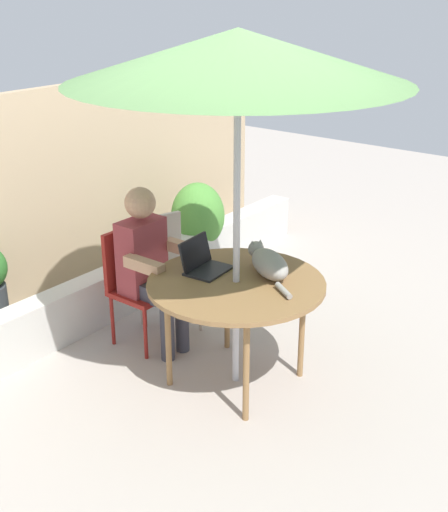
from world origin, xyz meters
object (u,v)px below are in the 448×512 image
Objects in this scene: patio_umbrella at (238,56)px; cat at (268,263)px; chair_occupied at (135,277)px; potted_plant_near_fence at (198,221)px; laptop at (202,261)px; person_seated at (149,261)px; chair_empty at (164,264)px; patio_table at (236,289)px.

cat is (0.21, -0.10, -1.32)m from patio_umbrella.
potted_plant_near_fence is at bearing 21.21° from chair_occupied.
patio_umbrella is at bearing -90.57° from laptop.
person_seated is 0.50m from laptop.
patio_umbrella is 1.91m from chair_empty.
patio_umbrella is at bearing 154.02° from cat.
chair_empty is 0.78m from laptop.
patio_table is 1.45m from patio_umbrella.
patio_table is 0.95m from chair_occupied.
patio_umbrella is 7.15× the size of laptop.
chair_occupied reaches higher than patio_table.
cat reaches higher than potted_plant_near_fence.
laptop is 1.82m from potted_plant_near_fence.
laptop is at bearing 117.73° from cat.
patio_table is at bearing 154.02° from cat.
person_seated is 3.79× the size of laptop.
person_seated is 2.18× the size of cat.
chair_empty is 1.57× the size of cat.
potted_plant_near_fence is (1.14, 1.56, -0.37)m from cat.
patio_umbrella is at bearing -90.00° from chair_occupied.
chair_empty is at bearing 63.73° from laptop.
person_seated reaches higher than patio_table.
patio_table is 2.07× the size of cat.
person_seated is (0.00, -0.16, 0.17)m from chair_occupied.
person_seated is at bearing 90.34° from laptop.
cat reaches higher than patio_table.
patio_umbrella is at bearing -108.94° from chair_empty.
patio_umbrella is 4.12× the size of cat.
chair_occupied is 1.10m from cat.
chair_empty is at bearing 71.06° from patio_umbrella.
patio_table is 0.27m from cat.
cat is (0.21, -0.10, 0.14)m from patio_table.
patio_table is at bearing -132.79° from potted_plant_near_fence.
chair_empty is (0.32, 0.00, 0.00)m from chair_occupied.
potted_plant_near_fence is (1.35, 1.17, -0.35)m from laptop.
patio_umbrella is at bearing -132.79° from potted_plant_near_fence.
person_seated is 1.47× the size of potted_plant_near_fence.
laptop is at bearing -89.66° from person_seated.
chair_occupied and chair_empty have the same top height.
chair_empty is at bearing 26.19° from person_seated.
patio_umbrella is 1.89× the size of person_seated.
potted_plant_near_fence is (1.35, 0.52, -0.05)m from chair_occupied.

